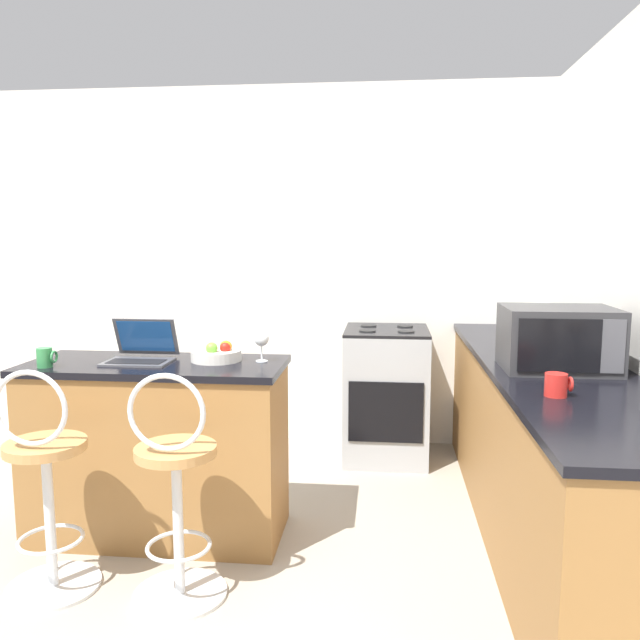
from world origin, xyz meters
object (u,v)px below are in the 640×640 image
(microwave, at_px, (558,339))
(bar_stool_far, at_px, (176,494))
(fruit_bowl, at_px, (217,354))
(mug_red, at_px, (557,385))
(toaster, at_px, (528,329))
(stove_range, at_px, (386,394))
(mug_white, at_px, (527,323))
(bar_stool_near, at_px, (46,488))
(wine_glass_tall, at_px, (261,340))
(laptop, at_px, (141,351))
(mug_green, at_px, (45,357))

(microwave, bearing_deg, bar_stool_far, -160.28)
(fruit_bowl, xyz_separation_m, mug_red, (1.52, -0.55, 0.01))
(microwave, relative_size, toaster, 1.64)
(stove_range, distance_m, mug_white, 1.06)
(toaster, distance_m, fruit_bowl, 1.80)
(microwave, bearing_deg, bar_stool_near, -165.05)
(microwave, xyz_separation_m, fruit_bowl, (-1.66, 0.04, -0.11))
(toaster, xyz_separation_m, fruit_bowl, (-1.68, -0.65, -0.06))
(fruit_bowl, distance_m, mug_red, 1.62)
(wine_glass_tall, bearing_deg, microwave, -1.65)
(mug_white, relative_size, wine_glass_tall, 0.66)
(bar_stool_far, distance_m, toaster, 2.19)
(microwave, bearing_deg, fruit_bowl, 178.74)
(mug_white, bearing_deg, stove_range, -177.57)
(bar_stool_near, height_order, bar_stool_far, same)
(fruit_bowl, xyz_separation_m, wine_glass_tall, (0.23, 0.00, 0.08))
(bar_stool_far, distance_m, stove_range, 2.01)
(laptop, height_order, mug_green, laptop)
(toaster, xyz_separation_m, stove_range, (-0.82, 0.53, -0.54))
(toaster, height_order, mug_white, toaster)
(laptop, bearing_deg, bar_stool_far, -58.27)
(mug_green, bearing_deg, stove_range, 40.79)
(mug_green, height_order, mug_red, mug_green)
(microwave, relative_size, mug_white, 4.98)
(microwave, distance_m, mug_green, 2.45)
(stove_range, bearing_deg, mug_green, -139.21)
(bar_stool_far, bearing_deg, microwave, 19.72)
(stove_range, distance_m, mug_green, 2.22)
(laptop, xyz_separation_m, mug_white, (2.17, 1.26, -0.00))
(toaster, xyz_separation_m, wine_glass_tall, (-1.45, -0.65, 0.02))
(wine_glass_tall, bearing_deg, fruit_bowl, -178.85)
(stove_range, bearing_deg, laptop, -135.33)
(fruit_bowl, bearing_deg, mug_green, -163.23)
(laptop, bearing_deg, bar_stool_near, -109.16)
(bar_stool_near, xyz_separation_m, wine_glass_tall, (0.81, 0.64, 0.55))
(toaster, distance_m, mug_green, 2.61)
(laptop, relative_size, mug_red, 3.09)
(toaster, height_order, fruit_bowl, toaster)
(fruit_bowl, height_order, mug_red, fruit_bowl)
(bar_stool_near, bearing_deg, mug_white, 37.97)
(bar_stool_far, relative_size, mug_green, 10.56)
(bar_stool_near, relative_size, fruit_bowl, 3.91)
(microwave, relative_size, wine_glass_tall, 3.28)
(mug_green, bearing_deg, mug_red, -7.70)
(microwave, xyz_separation_m, toaster, (0.02, 0.69, -0.06))
(microwave, xyz_separation_m, mug_green, (-2.44, -0.20, -0.10))
(bar_stool_near, distance_m, mug_red, 2.17)
(mug_white, height_order, mug_green, mug_white)
(stove_range, bearing_deg, fruit_bowl, -126.02)
(bar_stool_near, bearing_deg, toaster, 29.71)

